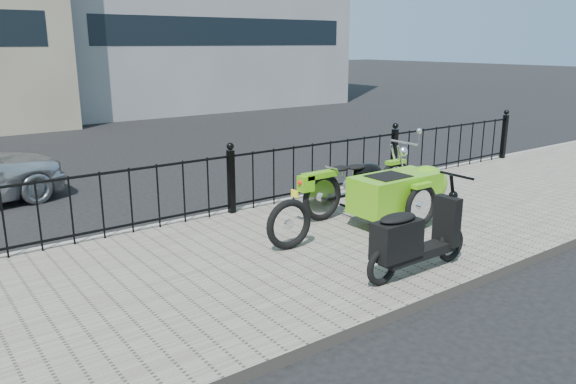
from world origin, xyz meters
TOP-DOWN VIEW (x-y plane):
  - ground at (0.00, 0.00)m, footprint 120.00×120.00m
  - sidewalk at (0.00, -0.50)m, footprint 30.00×3.80m
  - curb at (0.00, 1.44)m, footprint 30.00×0.10m
  - iron_fence at (0.00, 1.30)m, footprint 14.11×0.11m
  - motorcycle_sidecar at (1.73, -0.41)m, footprint 2.28×1.48m
  - scooter at (0.39, -1.90)m, footprint 1.56×0.46m
  - spare_tire at (-0.22, -0.45)m, footprint 0.65×0.13m

SIDE VIEW (x-z plane):
  - ground at x=0.00m, z-range 0.00..0.00m
  - sidewalk at x=0.00m, z-range 0.00..0.12m
  - curb at x=0.00m, z-range 0.00..0.12m
  - spare_tire at x=-0.22m, z-range 0.12..0.76m
  - scooter at x=0.39m, z-range 0.00..1.06m
  - iron_fence at x=0.00m, z-range 0.05..1.12m
  - motorcycle_sidecar at x=1.73m, z-range 0.10..1.09m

